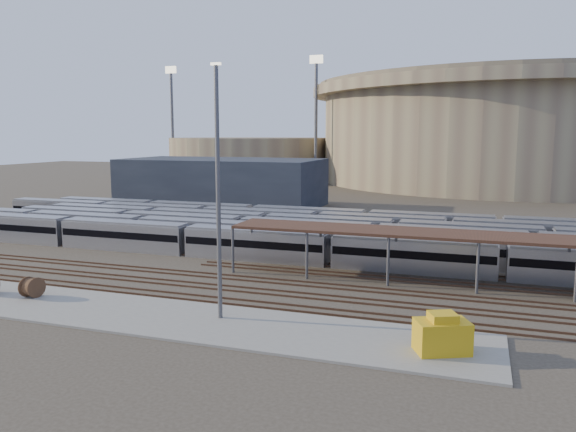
{
  "coord_description": "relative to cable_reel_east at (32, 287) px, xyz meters",
  "views": [
    {
      "loc": [
        17.55,
        -54.26,
        15.23
      ],
      "look_at": [
        -5.21,
        12.0,
        5.0
      ],
      "focal_mm": 35.0,
      "sensor_mm": 36.0,
      "label": 1
    }
  ],
  "objects": [
    {
      "name": "ground",
      "position": [
        21.41,
        14.15,
        -1.15
      ],
      "size": [
        420.0,
        420.0,
        0.0
      ],
      "primitive_type": "plane",
      "color": "#383026",
      "rests_on": "ground"
    },
    {
      "name": "apron",
      "position": [
        16.41,
        -0.85,
        -1.05
      ],
      "size": [
        50.0,
        9.0,
        0.2
      ],
      "primitive_type": "cube",
      "color": "gray",
      "rests_on": "ground"
    },
    {
      "name": "subway_trains",
      "position": [
        21.72,
        32.65,
        0.65
      ],
      "size": [
        127.41,
        23.9,
        3.6
      ],
      "color": "silver",
      "rests_on": "ground"
    },
    {
      "name": "inspection_shed",
      "position": [
        43.41,
        18.15,
        3.83
      ],
      "size": [
        60.3,
        6.0,
        5.3
      ],
      "color": "#525357",
      "rests_on": "ground"
    },
    {
      "name": "empty_tracks",
      "position": [
        21.41,
        9.15,
        -1.06
      ],
      "size": [
        170.0,
        9.62,
        0.18
      ],
      "color": "#4C3323",
      "rests_on": "ground"
    },
    {
      "name": "stadium",
      "position": [
        46.41,
        154.15,
        15.32
      ],
      "size": [
        124.0,
        124.0,
        32.5
      ],
      "color": "gray",
      "rests_on": "ground"
    },
    {
      "name": "secondary_arena",
      "position": [
        -38.59,
        144.15,
        5.85
      ],
      "size": [
        56.0,
        56.0,
        14.0
      ],
      "primitive_type": "cylinder",
      "color": "gray",
      "rests_on": "ground"
    },
    {
      "name": "service_building",
      "position": [
        -13.59,
        69.15,
        3.85
      ],
      "size": [
        42.0,
        20.0,
        10.0
      ],
      "primitive_type": "cube",
      "color": "#1E232D",
      "rests_on": "ground"
    },
    {
      "name": "floodlight_0",
      "position": [
        -8.59,
        124.15,
        19.49
      ],
      "size": [
        4.0,
        1.0,
        38.4
      ],
      "color": "#525357",
      "rests_on": "ground"
    },
    {
      "name": "floodlight_1",
      "position": [
        -63.59,
        134.15,
        19.49
      ],
      "size": [
        4.0,
        1.0,
        38.4
      ],
      "color": "#525357",
      "rests_on": "ground"
    },
    {
      "name": "floodlight_3",
      "position": [
        11.41,
        174.15,
        19.49
      ],
      "size": [
        4.0,
        1.0,
        38.4
      ],
      "color": "#525357",
      "rests_on": "ground"
    },
    {
      "name": "cable_reel_east",
      "position": [
        0.0,
        0.0,
        0.0
      ],
      "size": [
        1.47,
        2.1,
        1.91
      ],
      "primitive_type": "cylinder",
      "rotation": [
        0.0,
        1.57,
        -0.23
      ],
      "color": "brown",
      "rests_on": "apron"
    },
    {
      "name": "yard_light_pole",
      "position": [
        19.13,
        0.36,
        9.4
      ],
      "size": [
        0.81,
        0.36,
        20.54
      ],
      "color": "#525357",
      "rests_on": "apron"
    },
    {
      "name": "yellow_equipment",
      "position": [
        36.97,
        -1.38,
        0.17
      ],
      "size": [
        4.22,
        3.55,
        2.26
      ],
      "primitive_type": "cube",
      "rotation": [
        0.0,
        0.0,
        0.43
      ],
      "color": "gold",
      "rests_on": "apron"
    }
  ]
}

